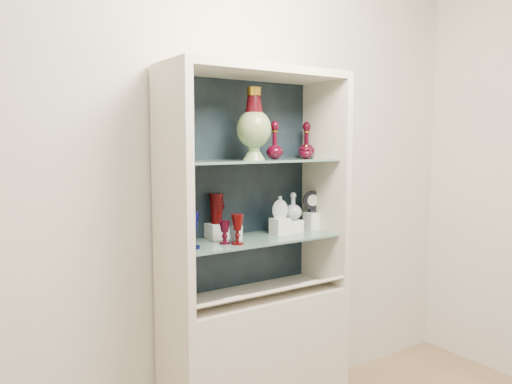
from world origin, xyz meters
TOP-DOWN VIEW (x-y plane):
  - wall_back at (0.00, 1.75)m, footprint 3.50×0.02m
  - cabinet_base at (0.00, 1.53)m, footprint 1.00×0.40m
  - cabinet_back_panel at (0.00, 1.72)m, footprint 0.98×0.02m
  - cabinet_side_left at (-0.48, 1.53)m, footprint 0.04×0.40m
  - cabinet_side_right at (0.48, 1.53)m, footprint 0.04×0.40m
  - cabinet_top_cap at (0.00, 1.53)m, footprint 1.00×0.40m
  - shelf_lower at (0.00, 1.55)m, footprint 0.92×0.34m
  - shelf_upper at (0.00, 1.55)m, footprint 0.92×0.34m
  - label_ledge at (0.00, 1.42)m, footprint 0.92×0.17m
  - label_card_0 at (-0.23, 1.42)m, footprint 0.10×0.06m
  - label_card_1 at (0.26, 1.42)m, footprint 0.10×0.06m
  - pedestal_lamp_left at (-0.38, 1.63)m, footprint 0.12×0.12m
  - pedestal_lamp_right at (-0.40, 1.54)m, footprint 0.09×0.09m
  - enamel_urn at (-0.02, 1.52)m, footprint 0.21×0.21m
  - ruby_decanter_a at (0.12, 1.53)m, footprint 0.09×0.09m
  - ruby_decanter_b at (0.41, 1.62)m, footprint 0.11×0.11m
  - lidded_bowl at (0.29, 1.48)m, footprint 0.08×0.08m
  - cobalt_goblet at (-0.39, 1.50)m, footprint 0.08×0.08m
  - ruby_goblet_tall at (-0.16, 1.47)m, footprint 0.08×0.08m
  - ruby_goblet_small at (-0.20, 1.51)m, footprint 0.06×0.06m
  - riser_ruby_pitcher at (-0.17, 1.66)m, footprint 0.10×0.10m
  - ruby_pitcher at (-0.17, 1.66)m, footprint 0.14×0.12m
  - clear_square_bottle at (-0.13, 1.52)m, footprint 0.05×0.05m
  - riser_flat_flask at (0.18, 1.56)m, footprint 0.09×0.09m
  - flat_flask at (0.18, 1.56)m, footprint 0.10×0.07m
  - riser_clear_round_decanter at (0.28, 1.57)m, footprint 0.09×0.09m
  - clear_round_decanter at (0.28, 1.57)m, footprint 0.13×0.13m
  - riser_cameo_medallion at (0.44, 1.59)m, footprint 0.08×0.08m
  - cameo_medallion at (0.44, 1.59)m, footprint 0.12×0.07m

SIDE VIEW (x-z plane):
  - cabinet_base at x=0.00m, z-range 0.00..0.75m
  - label_ledge at x=0.00m, z-range 0.74..0.82m
  - label_card_0 at x=-0.23m, z-range 0.78..0.81m
  - label_card_1 at x=0.26m, z-range 0.78..0.81m
  - shelf_lower at x=0.00m, z-range 1.04..1.05m
  - riser_clear_round_decanter at x=0.28m, z-range 1.05..1.12m
  - riser_ruby_pitcher at x=-0.17m, z-range 1.05..1.13m
  - riser_flat_flask at x=0.18m, z-range 1.05..1.14m
  - riser_cameo_medallion at x=0.44m, z-range 1.05..1.15m
  - ruby_goblet_small at x=-0.20m, z-range 1.05..1.17m
  - clear_square_bottle at x=-0.13m, z-range 1.05..1.17m
  - ruby_goblet_tall at x=-0.16m, z-range 1.05..1.20m
  - cobalt_goblet at x=-0.39m, z-range 1.05..1.23m
  - clear_round_decanter at x=0.28m, z-range 1.12..1.27m
  - flat_flask at x=0.18m, z-range 1.14..1.27m
  - ruby_pitcher at x=-0.17m, z-range 1.13..1.29m
  - cameo_medallion at x=0.44m, z-range 1.15..1.28m
  - cabinet_back_panel at x=0.00m, z-range 0.75..1.90m
  - cabinet_side_left at x=-0.48m, z-range 0.75..1.90m
  - cabinet_side_right at x=0.48m, z-range 0.75..1.90m
  - wall_back at x=0.00m, z-range 0.00..2.80m
  - shelf_upper at x=0.00m, z-range 1.46..1.47m
  - lidded_bowl at x=0.29m, z-range 1.47..1.55m
  - ruby_decanter_b at x=0.41m, z-range 1.47..1.69m
  - pedestal_lamp_right at x=-0.40m, z-range 1.47..1.70m
  - ruby_decanter_a at x=0.12m, z-range 1.47..1.70m
  - pedestal_lamp_left at x=-0.38m, z-range 1.47..1.71m
  - enamel_urn at x=-0.02m, z-range 1.47..1.84m
  - cabinet_top_cap at x=0.00m, z-range 1.90..1.94m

